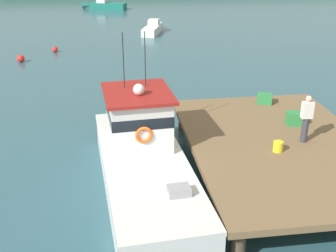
{
  "coord_description": "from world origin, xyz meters",
  "views": [
    {
      "loc": [
        -0.71,
        -12.4,
        7.49
      ],
      "look_at": [
        1.2,
        1.41,
        1.4
      ],
      "focal_mm": 46.2,
      "sensor_mm": 36.0,
      "label": 1
    }
  ],
  "objects_px": {
    "deckhand_by_the_boat": "(306,118)",
    "main_fishing_boat": "(142,157)",
    "crate_stack_near_edge": "(265,99)",
    "mooring_buoy_spare_mooring": "(55,49)",
    "mooring_buoy_inshore": "(21,59)",
    "bait_bucket": "(278,146)",
    "moored_boat_far_right": "(105,5)",
    "crate_single_far": "(295,118)",
    "moored_boat_near_channel": "(153,28)"
  },
  "relations": [
    {
      "from": "crate_stack_near_edge",
      "to": "mooring_buoy_inshore",
      "type": "distance_m",
      "value": 17.45
    },
    {
      "from": "crate_stack_near_edge",
      "to": "mooring_buoy_spare_mooring",
      "type": "bearing_deg",
      "value": 123.71
    },
    {
      "from": "moored_boat_near_channel",
      "to": "moored_boat_far_right",
      "type": "height_order",
      "value": "moored_boat_far_right"
    },
    {
      "from": "crate_single_far",
      "to": "crate_stack_near_edge",
      "type": "distance_m",
      "value": 2.31
    },
    {
      "from": "bait_bucket",
      "to": "moored_boat_near_channel",
      "type": "relative_size",
      "value": 0.08
    },
    {
      "from": "crate_stack_near_edge",
      "to": "moored_boat_far_right",
      "type": "relative_size",
      "value": 0.12
    },
    {
      "from": "moored_boat_far_right",
      "to": "mooring_buoy_spare_mooring",
      "type": "height_order",
      "value": "moored_boat_far_right"
    },
    {
      "from": "main_fishing_boat",
      "to": "moored_boat_near_channel",
      "type": "xyz_separation_m",
      "value": [
        2.96,
        24.56,
        -0.63
      ]
    },
    {
      "from": "deckhand_by_the_boat",
      "to": "mooring_buoy_inshore",
      "type": "xyz_separation_m",
      "value": [
        -12.05,
        16.31,
        -1.82
      ]
    },
    {
      "from": "main_fishing_boat",
      "to": "deckhand_by_the_boat",
      "type": "xyz_separation_m",
      "value": [
        5.43,
        -0.02,
        1.05
      ]
    },
    {
      "from": "moored_boat_far_right",
      "to": "mooring_buoy_spare_mooring",
      "type": "relative_size",
      "value": 12.59
    },
    {
      "from": "main_fishing_boat",
      "to": "mooring_buoy_inshore",
      "type": "bearing_deg",
      "value": 112.11
    },
    {
      "from": "moored_boat_near_channel",
      "to": "moored_boat_far_right",
      "type": "xyz_separation_m",
      "value": [
        -4.0,
        13.94,
        0.06
      ]
    },
    {
      "from": "crate_single_far",
      "to": "moored_boat_near_channel",
      "type": "height_order",
      "value": "crate_single_far"
    },
    {
      "from": "crate_stack_near_edge",
      "to": "mooring_buoy_inshore",
      "type": "bearing_deg",
      "value": 133.56
    },
    {
      "from": "bait_bucket",
      "to": "moored_boat_far_right",
      "type": "bearing_deg",
      "value": 97.79
    },
    {
      "from": "crate_single_far",
      "to": "mooring_buoy_spare_mooring",
      "type": "distance_m",
      "value": 20.27
    },
    {
      "from": "crate_stack_near_edge",
      "to": "bait_bucket",
      "type": "bearing_deg",
      "value": -103.95
    },
    {
      "from": "bait_bucket",
      "to": "moored_boat_far_right",
      "type": "distance_m",
      "value": 39.48
    },
    {
      "from": "deckhand_by_the_boat",
      "to": "bait_bucket",
      "type": "bearing_deg",
      "value": -152.77
    },
    {
      "from": "moored_boat_far_right",
      "to": "crate_stack_near_edge",
      "type": "bearing_deg",
      "value": -79.57
    },
    {
      "from": "moored_boat_near_channel",
      "to": "deckhand_by_the_boat",
      "type": "bearing_deg",
      "value": -84.26
    },
    {
      "from": "main_fishing_boat",
      "to": "bait_bucket",
      "type": "xyz_separation_m",
      "value": [
        4.31,
        -0.6,
        0.36
      ]
    },
    {
      "from": "crate_single_far",
      "to": "mooring_buoy_spare_mooring",
      "type": "xyz_separation_m",
      "value": [
        -10.4,
        17.35,
        -1.24
      ]
    },
    {
      "from": "crate_stack_near_edge",
      "to": "main_fishing_boat",
      "type": "bearing_deg",
      "value": -145.63
    },
    {
      "from": "crate_single_far",
      "to": "deckhand_by_the_boat",
      "type": "relative_size",
      "value": 0.37
    },
    {
      "from": "moored_boat_near_channel",
      "to": "mooring_buoy_spare_mooring",
      "type": "xyz_separation_m",
      "value": [
        -7.64,
        -5.81,
        -0.18
      ]
    },
    {
      "from": "main_fishing_boat",
      "to": "bait_bucket",
      "type": "height_order",
      "value": "main_fishing_boat"
    },
    {
      "from": "crate_single_far",
      "to": "bait_bucket",
      "type": "bearing_deg",
      "value": -125.24
    },
    {
      "from": "mooring_buoy_inshore",
      "to": "crate_single_far",
      "type": "bearing_deg",
      "value": -50.35
    },
    {
      "from": "mooring_buoy_inshore",
      "to": "bait_bucket",
      "type": "bearing_deg",
      "value": -57.08
    },
    {
      "from": "crate_stack_near_edge",
      "to": "moored_boat_far_right",
      "type": "height_order",
      "value": "crate_stack_near_edge"
    },
    {
      "from": "crate_single_far",
      "to": "crate_stack_near_edge",
      "type": "relative_size",
      "value": 1.0
    },
    {
      "from": "bait_bucket",
      "to": "moored_boat_near_channel",
      "type": "bearing_deg",
      "value": 93.08
    },
    {
      "from": "bait_bucket",
      "to": "main_fishing_boat",
      "type": "bearing_deg",
      "value": 172.11
    },
    {
      "from": "main_fishing_boat",
      "to": "mooring_buoy_spare_mooring",
      "type": "distance_m",
      "value": 19.34
    },
    {
      "from": "deckhand_by_the_boat",
      "to": "main_fishing_boat",
      "type": "bearing_deg",
      "value": 179.76
    },
    {
      "from": "bait_bucket",
      "to": "deckhand_by_the_boat",
      "type": "xyz_separation_m",
      "value": [
        1.12,
        0.58,
        0.69
      ]
    },
    {
      "from": "bait_bucket",
      "to": "deckhand_by_the_boat",
      "type": "bearing_deg",
      "value": 27.23
    },
    {
      "from": "main_fishing_boat",
      "to": "mooring_buoy_inshore",
      "type": "xyz_separation_m",
      "value": [
        -6.62,
        16.29,
        -0.76
      ]
    },
    {
      "from": "mooring_buoy_inshore",
      "to": "mooring_buoy_spare_mooring",
      "type": "bearing_deg",
      "value": 51.69
    },
    {
      "from": "moored_boat_far_right",
      "to": "mooring_buoy_inshore",
      "type": "xyz_separation_m",
      "value": [
        -5.59,
        -22.21,
        -0.2
      ]
    },
    {
      "from": "mooring_buoy_spare_mooring",
      "to": "mooring_buoy_inshore",
      "type": "distance_m",
      "value": 3.13
    },
    {
      "from": "crate_single_far",
      "to": "crate_stack_near_edge",
      "type": "bearing_deg",
      "value": 98.68
    },
    {
      "from": "crate_stack_near_edge",
      "to": "mooring_buoy_inshore",
      "type": "height_order",
      "value": "crate_stack_near_edge"
    },
    {
      "from": "crate_stack_near_edge",
      "to": "moored_boat_near_channel",
      "type": "height_order",
      "value": "crate_stack_near_edge"
    },
    {
      "from": "mooring_buoy_spare_mooring",
      "to": "mooring_buoy_inshore",
      "type": "height_order",
      "value": "mooring_buoy_inshore"
    },
    {
      "from": "main_fishing_boat",
      "to": "mooring_buoy_inshore",
      "type": "distance_m",
      "value": 17.6
    },
    {
      "from": "bait_bucket",
      "to": "mooring_buoy_spare_mooring",
      "type": "bearing_deg",
      "value": 114.93
    },
    {
      "from": "main_fishing_boat",
      "to": "mooring_buoy_inshore",
      "type": "height_order",
      "value": "main_fishing_boat"
    }
  ]
}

